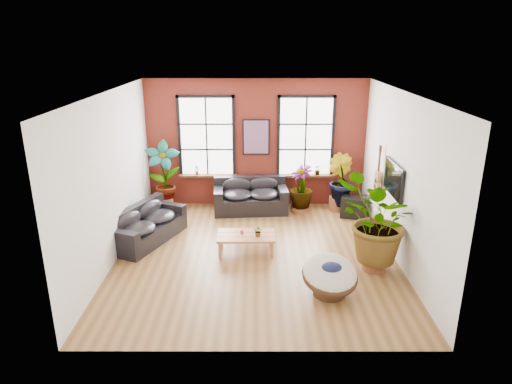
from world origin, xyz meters
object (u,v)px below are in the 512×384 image
at_px(coffee_table, 246,236).
at_px(papasan_chair, 330,275).
at_px(sofa_left, 145,226).
at_px(sofa_back, 250,196).

bearing_deg(coffee_table, papasan_chair, -49.40).
relative_size(coffee_table, papasan_chair, 1.08).
bearing_deg(sofa_left, sofa_back, -28.09).
distance_m(sofa_back, papasan_chair, 4.58).
bearing_deg(coffee_table, sofa_left, 165.15).
bearing_deg(sofa_back, coffee_table, -95.77).
xyz_separation_m(sofa_back, coffee_table, (-0.07, -2.53, -0.05)).
bearing_deg(coffee_table, sofa_back, 87.66).
bearing_deg(papasan_chair, coffee_table, 122.80).
relative_size(sofa_back, papasan_chair, 1.71).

